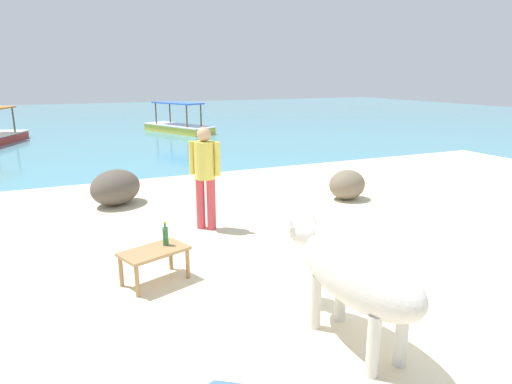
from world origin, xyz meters
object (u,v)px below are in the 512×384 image
object	(u,v)px
low_bench_table	(154,255)
bottle	(165,236)
cow	(354,272)
person_standing	(205,171)
boat_yellow	(178,126)

from	to	relation	value
low_bench_table	bottle	world-z (taller)	bottle
cow	low_bench_table	bearing A→B (deg)	31.88
low_bench_table	cow	bearing A→B (deg)	-75.40
person_standing	cow	bearing A→B (deg)	-137.60
boat_yellow	bottle	bearing A→B (deg)	-38.64
low_bench_table	person_standing	world-z (taller)	person_standing
cow	boat_yellow	world-z (taller)	boat_yellow
bottle	person_standing	bearing A→B (deg)	56.81
low_bench_table	bottle	bearing A→B (deg)	9.83
cow	person_standing	bearing A→B (deg)	0.53
low_bench_table	bottle	distance (m)	0.26
cow	bottle	distance (m)	2.39
cow	low_bench_table	distance (m)	2.42
cow	person_standing	world-z (taller)	person_standing
cow	person_standing	xyz separation A→B (m)	(-0.23, 3.56, 0.25)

